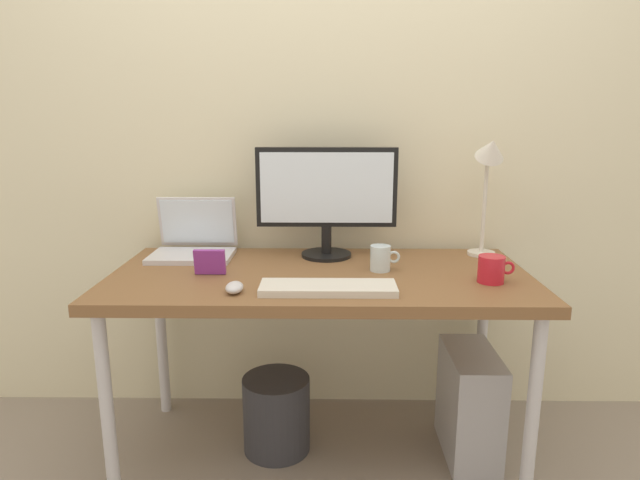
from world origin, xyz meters
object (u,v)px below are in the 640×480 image
at_px(desk, 320,288).
at_px(mouse, 234,287).
at_px(wastebasket, 277,414).
at_px(glass_cup, 381,258).
at_px(desk_lamp, 489,168).
at_px(coffee_mug, 492,269).
at_px(keyboard, 328,288).
at_px(laptop, 194,241).
at_px(monitor, 327,195).
at_px(computer_tower, 469,403).
at_px(photo_frame, 210,262).

relative_size(desk, mouse, 16.70).
bearing_deg(wastebasket, glass_cup, 0.81).
height_order(desk_lamp, glass_cup, desk_lamp).
relative_size(desk_lamp, coffee_mug, 3.97).
xyz_separation_m(keyboard, wastebasket, (-0.20, 0.24, -0.59)).
xyz_separation_m(keyboard, glass_cup, (0.19, 0.24, 0.03)).
bearing_deg(mouse, wastebasket, 68.08).
xyz_separation_m(laptop, coffee_mug, (1.10, -0.35, -0.01)).
relative_size(monitor, wastebasket, 1.84).
distance_m(computer_tower, wastebasket, 0.74).
xyz_separation_m(desk, monitor, (0.02, 0.23, 0.31)).
height_order(mouse, glass_cup, glass_cup).
xyz_separation_m(laptop, desk_lamp, (1.16, -0.01, 0.30)).
distance_m(laptop, computer_tower, 1.25).
bearing_deg(desk_lamp, monitor, -179.91).
bearing_deg(desk, wastebasket, 173.53).
distance_m(keyboard, glass_cup, 0.31).
bearing_deg(photo_frame, desk_lamp, 14.26).
height_order(laptop, keyboard, laptop).
xyz_separation_m(keyboard, mouse, (-0.30, -0.01, 0.01)).
xyz_separation_m(laptop, wastebasket, (0.34, -0.22, -0.64)).
relative_size(desk_lamp, computer_tower, 1.17).
xyz_separation_m(glass_cup, computer_tower, (0.35, -0.02, -0.57)).
xyz_separation_m(keyboard, photo_frame, (-0.42, 0.18, 0.04)).
height_order(monitor, laptop, monitor).
relative_size(desk, photo_frame, 13.67).
xyz_separation_m(monitor, desk_lamp, (0.63, 0.00, 0.10)).
bearing_deg(monitor, desk, -95.70).
bearing_deg(wastebasket, computer_tower, -1.25).
xyz_separation_m(computer_tower, wastebasket, (-0.74, 0.02, -0.06)).
height_order(computer_tower, wastebasket, computer_tower).
height_order(desk, mouse, mouse).
relative_size(desk_lamp, mouse, 5.48).
height_order(keyboard, glass_cup, glass_cup).
bearing_deg(keyboard, photo_frame, 156.87).
xyz_separation_m(monitor, glass_cup, (0.20, -0.20, -0.20)).
xyz_separation_m(monitor, photo_frame, (-0.41, -0.26, -0.20)).
bearing_deg(monitor, wastebasket, -133.04).
distance_m(monitor, coffee_mug, 0.68).
bearing_deg(desk_lamp, mouse, -153.59).
bearing_deg(coffee_mug, laptop, 162.18).
xyz_separation_m(desk_lamp, keyboard, (-0.62, -0.44, -0.34)).
distance_m(coffee_mug, glass_cup, 0.39).
bearing_deg(desk_lamp, photo_frame, -165.74).
relative_size(mouse, photo_frame, 0.82).
height_order(desk, desk_lamp, desk_lamp).
relative_size(laptop, wastebasket, 1.07).
xyz_separation_m(mouse, glass_cup, (0.49, 0.26, 0.03)).
relative_size(coffee_mug, glass_cup, 1.14).
bearing_deg(desk_lamp, computer_tower, -109.72).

